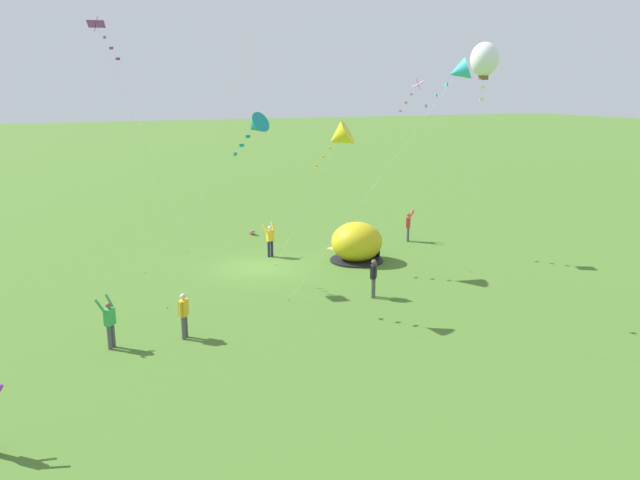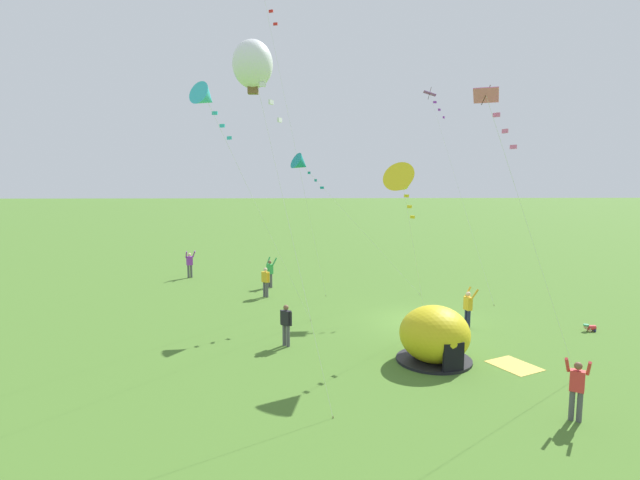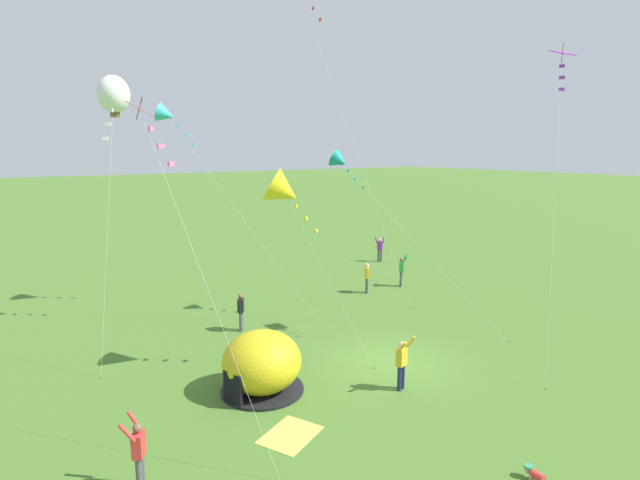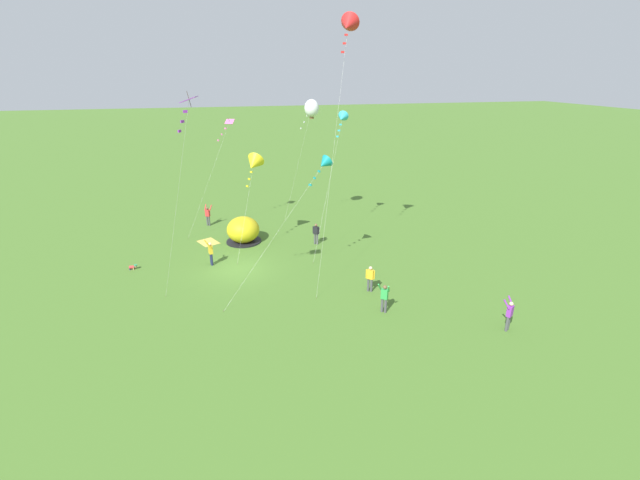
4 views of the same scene
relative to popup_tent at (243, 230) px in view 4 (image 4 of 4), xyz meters
name	(u,v)px [view 4 (image 4 of 4)]	position (x,y,z in m)	size (l,w,h in m)	color
ground_plane	(238,269)	(5.20, -0.78, -1.00)	(300.00, 300.00, 0.00)	#477028
popup_tent	(243,230)	(0.00, 0.00, 0.00)	(2.81, 2.81, 2.10)	gold
picnic_blanket	(208,242)	(-0.57, -2.82, -0.99)	(1.70, 1.30, 0.01)	gold
toddler_crawling	(133,267)	(3.40, -7.93, -0.82)	(0.27, 0.55, 0.32)	red
person_arms_raised	(208,215)	(-4.74, -2.76, 0.00)	(0.66, 0.72, 1.89)	#4C4C51
person_far_back	(370,277)	(10.39, 7.05, -0.03)	(0.41, 0.50, 1.72)	#4C4C51
person_strolling	(384,297)	(12.95, 6.96, 0.00)	(0.69, 0.71, 1.89)	#4C4C51
person_center_field	(316,233)	(1.89, 5.59, -0.03)	(0.42, 0.49, 1.72)	#4C4C51
person_flying_kite	(509,314)	(16.24, 12.69, 0.00)	(0.66, 0.72, 1.89)	#4C4C51
person_with_toddler	(211,252)	(3.96, -2.58, 0.00)	(0.69, 0.57, 1.89)	#1E2347
kite_yellow	(254,164)	(1.54, 1.01, 5.63)	(3.72, 2.77, 7.43)	silver
kite_pink	(227,128)	(-3.44, -0.57, 7.67)	(2.17, 4.60, 9.42)	silver
kite_red	(348,25)	(5.67, 6.72, 14.48)	(5.73, 4.02, 16.22)	silver
kite_purple	(187,111)	(11.77, -2.74, 10.24)	(4.43, 3.24, 12.11)	silver
kite_white	(312,108)	(-2.71, 6.34, 9.10)	(2.24, 2.89, 10.81)	silver
kite_cyan	(342,118)	(-0.17, 8.19, 8.54)	(6.26, 4.29, 10.07)	silver
kite_teal	(324,164)	(6.88, 4.95, 6.50)	(4.44, 7.60, 8.05)	silver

